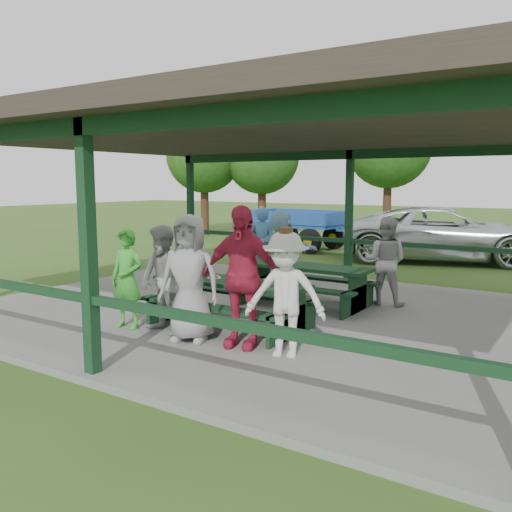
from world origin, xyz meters
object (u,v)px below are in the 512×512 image
Objects in this scene: spectator_blue at (262,245)px; spectator_grey at (385,261)px; pickup_truck at (443,234)px; contestant_white_fedora at (285,294)px; contestant_red at (241,277)px; picnic_table_far at (306,280)px; contestant_grey_mid at (190,278)px; spectator_lblue at (281,250)px; farm_trailer at (298,229)px; contestant_grey_left at (164,280)px; picnic_table_near at (231,297)px; contestant_green at (127,279)px.

spectator_blue is 3.19m from spectator_grey.
contestant_white_fedora is at bearing 165.07° from pickup_truck.
contestant_red is 3.70m from spectator_grey.
spectator_grey is at bearing 72.03° from contestant_white_fedora.
picnic_table_far is 1.22× the size of contestant_red.
spectator_grey is (0.03, 3.67, -0.01)m from contestant_white_fedora.
spectator_blue is 6.82m from pickup_truck.
spectator_grey is 7.05m from pickup_truck.
contestant_grey_mid is 3.95m from spectator_lblue.
farm_trailer is (-5.73, 10.83, -0.19)m from contestant_white_fedora.
farm_trailer is (-3.66, 10.90, -0.18)m from contestant_grey_left.
contestant_red is (0.73, -0.76, 0.51)m from picnic_table_near.
contestant_green is 2.78m from contestant_white_fedora.
picnic_table_far is 9.22m from farm_trailer.
farm_trailer is (-5.76, 7.16, -0.18)m from spectator_grey.
farm_trailer is at bearing -60.82° from spectator_lblue.
contestant_grey_mid is at bearing 157.03° from pickup_truck.
contestant_grey_mid is at bearing 4.71° from contestant_grey_left.
spectator_blue is (-1.63, 3.49, 0.39)m from picnic_table_near.
contestant_red reaches higher than spectator_lblue.
picnic_table_near is 3.08m from spectator_lblue.
picnic_table_near is at bearing 124.17° from contestant_red.
contestant_red is at bearing 115.83° from spectator_lblue.
spectator_lblue is 0.99× the size of spectator_blue.
spectator_lblue reaches higher than farm_trailer.
picnic_table_far is 1.47× the size of spectator_grey.
spectator_lblue reaches higher than picnic_table_far.
picnic_table_far is 3.36m from contestant_green.
picnic_table_far is 2.84m from contestant_red.
contestant_white_fedora is 0.40× the size of farm_trailer.
spectator_blue reaches higher than spectator_grey.
contestant_grey_left is at bearing 155.13° from contestant_grey_mid.
spectator_blue reaches higher than contestant_grey_left.
spectator_lblue is at bearing 103.76° from contestant_white_fedora.
contestant_white_fedora is at bearing -67.26° from picnic_table_far.
contestant_white_fedora reaches higher than picnic_table_near.
spectator_grey is at bearing 35.42° from picnic_table_far.
spectator_lblue is 2.31m from spectator_grey.
contestant_red is 4.87m from spectator_blue.
spectator_grey reaches higher than picnic_table_near.
contestant_white_fedora is 12.25m from farm_trailer.
pickup_truck is (0.83, 10.80, -0.20)m from contestant_grey_mid.
spectator_lblue is (0.50, 3.87, 0.07)m from contestant_green.
spectator_blue reaches higher than contestant_white_fedora.
spectator_blue reaches higher than farm_trailer.
picnic_table_far is 1.40× the size of spectator_blue.
picnic_table_near and picnic_table_far have the same top height.
contestant_grey_left is 0.28× the size of pickup_truck.
picnic_table_far is 1.32× the size of contestant_grey_mid.
contestant_red is 10.63m from pickup_truck.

